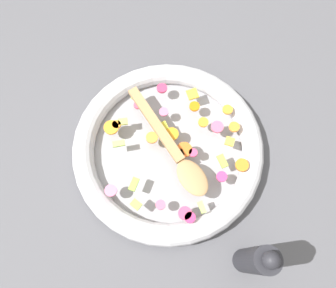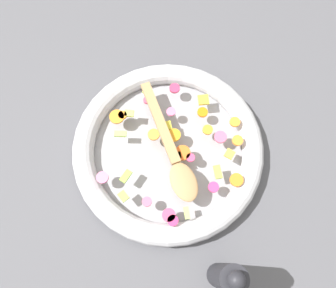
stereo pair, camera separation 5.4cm
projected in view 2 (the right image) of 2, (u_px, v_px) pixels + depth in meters
name	position (u px, v px, depth m)	size (l,w,h in m)	color
ground_plane	(168.00, 151.00, 0.79)	(4.00, 4.00, 0.00)	#4C4C51
skillet	(168.00, 148.00, 0.77)	(0.45, 0.45, 0.05)	gray
chopped_vegetables	(176.00, 146.00, 0.74)	(0.35, 0.32, 0.01)	orange
wooden_spoon	(172.00, 152.00, 0.73)	(0.27, 0.21, 0.01)	#A87F51
pepper_mill	(226.00, 277.00, 0.61)	(0.05, 0.05, 0.22)	#232328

